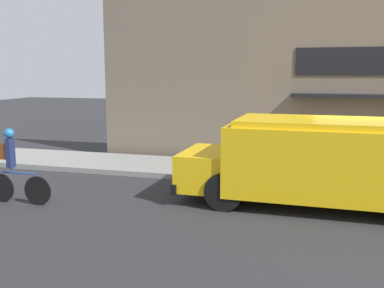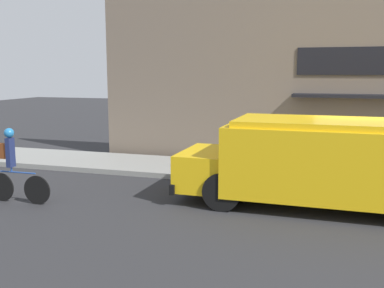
# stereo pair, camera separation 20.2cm
# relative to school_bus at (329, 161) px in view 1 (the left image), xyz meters

# --- Properties ---
(ground_plane) EXTENTS (70.00, 70.00, 0.00)m
(ground_plane) POSITION_rel_school_bus_xyz_m (0.87, 1.51, -1.09)
(ground_plane) COLOR #2B2B2D
(sidewalk) EXTENTS (28.00, 2.59, 0.16)m
(sidewalk) POSITION_rel_school_bus_xyz_m (0.87, 2.80, -1.01)
(sidewalk) COLOR gray
(sidewalk) RESTS_ON ground_plane
(storefront) EXTENTS (17.28, 0.89, 5.88)m
(storefront) POSITION_rel_school_bus_xyz_m (0.86, 4.46, 1.85)
(storefront) COLOR #756656
(storefront) RESTS_ON ground_plane
(school_bus) EXTENTS (6.35, 2.76, 2.02)m
(school_bus) POSITION_rel_school_bus_xyz_m (0.00, 0.00, 0.00)
(school_bus) COLOR yellow
(school_bus) RESTS_ON ground_plane
(cyclist) EXTENTS (1.68, 0.23, 1.78)m
(cyclist) POSITION_rel_school_bus_xyz_m (-7.09, -1.75, -0.22)
(cyclist) COLOR black
(cyclist) RESTS_ON ground_plane
(trash_bin) EXTENTS (0.46, 0.46, 0.94)m
(trash_bin) POSITION_rel_school_bus_xyz_m (1.25, 3.38, -0.46)
(trash_bin) COLOR slate
(trash_bin) RESTS_ON sidewalk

